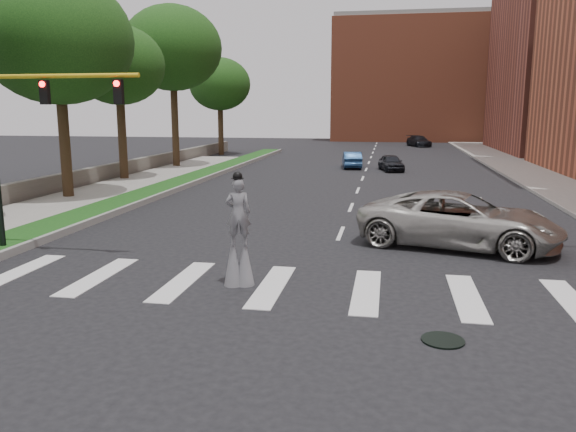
{
  "coord_description": "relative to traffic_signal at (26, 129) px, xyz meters",
  "views": [
    {
      "loc": [
        1.75,
        -13.45,
        4.78
      ],
      "look_at": [
        -1.1,
        2.45,
        1.7
      ],
      "focal_mm": 35.0,
      "sensor_mm": 36.0,
      "label": 1
    }
  ],
  "objects": [
    {
      "name": "ground_plane",
      "position": [
        9.78,
        -3.0,
        -4.15
      ],
      "size": [
        160.0,
        160.0,
        0.0
      ],
      "primitive_type": "plane",
      "color": "black",
      "rests_on": "ground"
    },
    {
      "name": "grass_median",
      "position": [
        -1.72,
        17.0,
        -4.03
      ],
      "size": [
        2.0,
        60.0,
        0.25
      ],
      "primitive_type": "cube",
      "color": "#144213",
      "rests_on": "ground"
    },
    {
      "name": "median_curb",
      "position": [
        -0.67,
        17.0,
        -4.01
      ],
      "size": [
        0.2,
        60.0,
        0.28
      ],
      "primitive_type": "cube",
      "color": "gray",
      "rests_on": "ground"
    },
    {
      "name": "sidewalk_left",
      "position": [
        -4.72,
        7.0,
        -4.06
      ],
      "size": [
        4.0,
        60.0,
        0.18
      ],
      "primitive_type": "cube",
      "color": "gray",
      "rests_on": "ground"
    },
    {
      "name": "sidewalk_right",
      "position": [
        22.28,
        22.0,
        -4.06
      ],
      "size": [
        5.0,
        90.0,
        0.18
      ],
      "primitive_type": "cube",
      "color": "gray",
      "rests_on": "ground"
    },
    {
      "name": "stone_wall",
      "position": [
        -7.22,
        19.0,
        -3.6
      ],
      "size": [
        0.5,
        56.0,
        1.1
      ],
      "primitive_type": "cube",
      "color": "#5A564D",
      "rests_on": "ground"
    },
    {
      "name": "manhole",
      "position": [
        12.78,
        -5.0,
        -4.13
      ],
      "size": [
        0.9,
        0.9,
        0.04
      ],
      "primitive_type": "cylinder",
      "color": "black",
      "rests_on": "ground"
    },
    {
      "name": "building_backdrop",
      "position": [
        15.78,
        75.0,
        4.85
      ],
      "size": [
        26.0,
        14.0,
        18.0
      ],
      "primitive_type": "cube",
      "color": "#B05537",
      "rests_on": "ground"
    },
    {
      "name": "traffic_signal",
      "position": [
        0.0,
        0.0,
        0.0
      ],
      "size": [
        5.3,
        0.23,
        6.2
      ],
      "color": "black",
      "rests_on": "ground"
    },
    {
      "name": "stilt_performer",
      "position": [
        7.58,
        -2.05,
        -2.86
      ],
      "size": [
        0.83,
        0.61,
        3.15
      ],
      "rotation": [
        0.0,
        0.0,
        3.41
      ],
      "color": "#312113",
      "rests_on": "ground"
    },
    {
      "name": "suv_crossing",
      "position": [
        14.06,
        3.62,
        -3.19
      ],
      "size": [
        7.51,
        4.91,
        1.92
      ],
      "primitive_type": "imported",
      "rotation": [
        0.0,
        0.0,
        1.3
      ],
      "color": "#B0AEA7",
      "rests_on": "ground"
    },
    {
      "name": "car_near",
      "position": [
        11.74,
        28.37,
        -3.51
      ],
      "size": [
        2.32,
        4.0,
        1.28
      ],
      "primitive_type": "imported",
      "rotation": [
        0.0,
        0.0,
        0.23
      ],
      "color": "black",
      "rests_on": "ground"
    },
    {
      "name": "car_mid",
      "position": [
        8.55,
        30.06,
        -3.48
      ],
      "size": [
        1.94,
        4.24,
        1.35
      ],
      "primitive_type": "imported",
      "rotation": [
        0.0,
        0.0,
        3.27
      ],
      "color": "navy",
      "rests_on": "ground"
    },
    {
      "name": "car_far",
      "position": [
        15.32,
        58.66,
        -3.45
      ],
      "size": [
        3.51,
        5.22,
        1.41
      ],
      "primitive_type": "imported",
      "rotation": [
        0.0,
        0.0,
        0.35
      ],
      "color": "black",
      "rests_on": "ground"
    },
    {
      "name": "tree_2",
      "position": [
        -5.41,
        10.9,
        4.1
      ],
      "size": [
        7.73,
        7.73,
        11.57
      ],
      "color": "#312113",
      "rests_on": "ground"
    },
    {
      "name": "tree_3",
      "position": [
        -6.1,
        18.88,
        3.42
      ],
      "size": [
        6.07,
        6.07,
        10.2
      ],
      "color": "#312113",
      "rests_on": "ground"
    },
    {
      "name": "tree_4",
      "position": [
        -5.77,
        27.64,
        5.39
      ],
      "size": [
        7.9,
        7.9,
        12.93
      ],
      "color": "#312113",
      "rests_on": "ground"
    },
    {
      "name": "tree_5",
      "position": [
        -6.07,
        41.34,
        3.17
      ],
      "size": [
        6.39,
        6.39,
        10.07
      ],
      "color": "#312113",
      "rests_on": "ground"
    }
  ]
}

